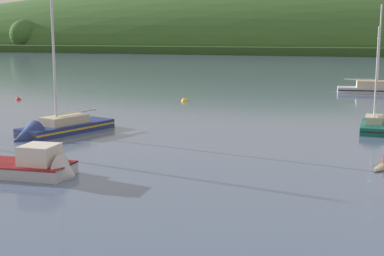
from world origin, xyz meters
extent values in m
cube|color=#27431B|center=(-25.59, 232.37, 1.58)|extent=(565.01, 97.90, 3.16)
ellipsoid|color=#38602D|center=(-63.81, 258.19, 0.00)|extent=(453.83, 110.37, 61.82)
sphere|color=#38602D|center=(-147.64, 227.96, 8.30)|extent=(14.69, 14.69, 14.69)
sphere|color=#38602D|center=(-25.85, 221.03, 6.49)|extent=(9.52, 9.52, 9.52)
cube|color=navy|center=(-7.56, 28.33, 0.04)|extent=(5.16, 8.61, 1.31)
cone|color=navy|center=(-8.84, 24.46, 0.04)|extent=(3.14, 2.76, 2.63)
cube|color=gold|center=(-7.56, 28.33, 0.38)|extent=(5.18, 8.62, 0.14)
cube|color=#BCB299|center=(-7.62, 28.14, 1.03)|extent=(2.92, 4.07, 0.67)
cylinder|color=silver|center=(-7.88, 27.36, 6.26)|extent=(0.19, 0.19, 11.13)
cylinder|color=silver|center=(-7.21, 29.40, 1.52)|extent=(1.49, 4.12, 0.15)
cube|color=#0F564C|center=(16.06, 36.26, 0.11)|extent=(2.12, 5.50, 1.06)
cone|color=#0F564C|center=(16.15, 38.98, 0.11)|extent=(1.91, 1.42, 1.87)
cube|color=maroon|center=(16.06, 36.26, 0.35)|extent=(2.14, 5.50, 0.13)
cube|color=#BCB299|center=(16.07, 36.39, 0.94)|extent=(1.40, 2.49, 0.61)
cylinder|color=silver|center=(16.08, 36.94, 4.53)|extent=(0.14, 0.14, 7.79)
cylinder|color=silver|center=(16.04, 35.51, 1.39)|extent=(0.20, 2.86, 0.11)
cube|color=#ADB2BC|center=(15.97, 67.28, 0.06)|extent=(8.45, 3.54, 1.42)
cube|color=black|center=(15.97, 67.28, 0.43)|extent=(8.45, 3.57, 0.15)
cube|color=#BCB299|center=(16.17, 67.30, 1.22)|extent=(3.86, 2.25, 0.90)
cylinder|color=silver|center=(16.99, 67.37, 6.27)|extent=(0.20, 0.20, 10.99)
cylinder|color=silver|center=(14.84, 67.19, 1.83)|extent=(4.32, 0.53, 0.16)
cube|color=#ADB2BC|center=(-3.15, 15.57, 0.13)|extent=(6.10, 2.93, 1.11)
cone|color=#ADB2BC|center=(-0.16, 15.73, 0.13)|extent=(1.05, 2.40, 2.36)
cube|color=maroon|center=(-3.15, 15.57, 0.64)|extent=(6.10, 2.98, 0.08)
cube|color=silver|center=(-1.82, 15.64, 1.22)|extent=(1.95, 1.98, 1.09)
cube|color=#192833|center=(-0.96, 15.69, 1.39)|extent=(0.14, 1.68, 0.61)
cylinder|color=olive|center=(16.29, 23.81, 0.33)|extent=(1.18, 0.47, 0.89)
sphere|color=yellow|center=(-4.96, 50.86, 0.00)|extent=(0.78, 0.78, 0.78)
cylinder|color=black|center=(-4.96, 50.86, 0.43)|extent=(0.04, 0.04, 0.08)
sphere|color=red|center=(-24.61, 46.17, 0.00)|extent=(0.62, 0.62, 0.62)
cylinder|color=black|center=(-24.61, 46.17, 0.35)|extent=(0.04, 0.04, 0.08)
camera|label=1|loc=(14.94, -9.70, 7.71)|focal=50.69mm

